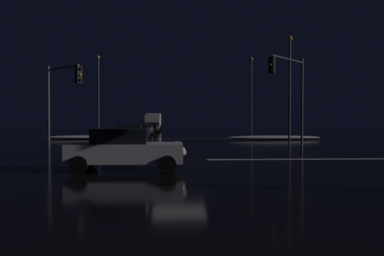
# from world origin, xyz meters

# --- Properties ---
(ground) EXTENTS (120.00, 120.00, 0.10)m
(ground) POSITION_xyz_m (0.00, 0.00, -0.05)
(ground) COLOR black
(stop_line_north) EXTENTS (0.35, 14.77, 0.01)m
(stop_line_north) POSITION_xyz_m (0.00, 8.61, 0.00)
(stop_line_north) COLOR white
(stop_line_north) RESTS_ON ground
(centre_line_ns) EXTENTS (22.00, 0.15, 0.01)m
(centre_line_ns) POSITION_xyz_m (0.00, 20.21, 0.00)
(centre_line_ns) COLOR yellow
(centre_line_ns) RESTS_ON ground
(crosswalk_bar_east) EXTENTS (14.77, 0.40, 0.01)m
(crosswalk_bar_east) POSITION_xyz_m (8.71, 0.00, 0.00)
(crosswalk_bar_east) COLOR white
(crosswalk_bar_east) RESTS_ON ground
(snow_bank_left_curb) EXTENTS (7.10, 1.50, 0.36)m
(snow_bank_left_curb) POSITION_xyz_m (-9.41, 20.10, 0.18)
(snow_bank_left_curb) COLOR white
(snow_bank_left_curb) RESTS_ON ground
(snow_bank_right_curb) EXTENTS (9.16, 1.50, 0.40)m
(snow_bank_right_curb) POSITION_xyz_m (9.41, 18.24, 0.20)
(snow_bank_right_curb) COLOR white
(snow_bank_right_curb) RESTS_ON ground
(sedan_green) EXTENTS (2.02, 4.33, 1.57)m
(sedan_green) POSITION_xyz_m (-3.49, 10.55, 0.80)
(sedan_green) COLOR #14512D
(sedan_green) RESTS_ON ground
(sedan_red) EXTENTS (2.02, 4.33, 1.57)m
(sedan_red) POSITION_xyz_m (-3.43, 16.10, 0.80)
(sedan_red) COLOR maroon
(sedan_red) RESTS_ON ground
(sedan_silver) EXTENTS (2.02, 4.33, 1.57)m
(sedan_silver) POSITION_xyz_m (-3.99, 22.67, 0.80)
(sedan_silver) COLOR #B7B7BC
(sedan_silver) RESTS_ON ground
(sedan_gray) EXTENTS (2.02, 4.33, 1.57)m
(sedan_gray) POSITION_xyz_m (-3.79, 28.43, 0.80)
(sedan_gray) COLOR slate
(sedan_gray) RESTS_ON ground
(sedan_blue) EXTENTS (2.02, 4.33, 1.57)m
(sedan_blue) POSITION_xyz_m (-3.46, 35.20, 0.80)
(sedan_blue) COLOR navy
(sedan_blue) RESTS_ON ground
(sedan_orange) EXTENTS (2.02, 4.33, 1.57)m
(sedan_orange) POSITION_xyz_m (-3.37, 41.43, 0.80)
(sedan_orange) COLOR #C66014
(sedan_orange) RESTS_ON ground
(box_truck) EXTENTS (2.68, 8.28, 3.08)m
(box_truck) POSITION_xyz_m (-3.81, 49.00, 1.71)
(box_truck) COLOR beige
(box_truck) RESTS_ON ground
(sedan_white_crossing) EXTENTS (4.33, 2.02, 1.57)m
(sedan_white_crossing) POSITION_xyz_m (-2.08, -3.69, 0.80)
(sedan_white_crossing) COLOR silver
(sedan_white_crossing) RESTS_ON ground
(traffic_signal_ne) EXTENTS (3.31, 3.31, 6.33)m
(traffic_signal_ne) POSITION_xyz_m (7.73, 7.73, 4.37)
(traffic_signal_ne) COLOR #4C4C51
(traffic_signal_ne) RESTS_ON ground
(traffic_signal_nw) EXTENTS (3.10, 3.10, 5.66)m
(traffic_signal_nw) POSITION_xyz_m (-7.76, 7.76, 3.91)
(traffic_signal_nw) COLOR #4C4C51
(traffic_signal_nw) RESTS_ON ground
(streetlamp_right_near) EXTENTS (0.44, 0.44, 9.12)m
(streetlamp_right_near) POSITION_xyz_m (9.71, 14.21, 5.25)
(streetlamp_right_near) COLOR #424247
(streetlamp_right_near) RESTS_ON ground
(streetlamp_left_far) EXTENTS (0.44, 0.44, 10.01)m
(streetlamp_left_far) POSITION_xyz_m (-9.71, 30.21, 5.71)
(streetlamp_left_far) COLOR #424247
(streetlamp_left_far) RESTS_ON ground
(streetlamp_right_far) EXTENTS (0.44, 0.44, 9.96)m
(streetlamp_right_far) POSITION_xyz_m (9.71, 30.21, 5.68)
(streetlamp_right_far) COLOR #424247
(streetlamp_right_far) RESTS_ON ground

